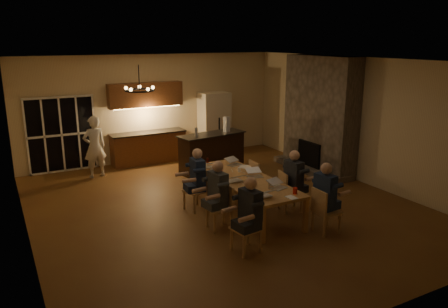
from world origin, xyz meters
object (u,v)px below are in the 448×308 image
laptop_f (235,161)px  dining_table (245,195)px  person_left_mid (218,195)px  chandelier (140,90)px  person_right_near (325,197)px  mug_mid (239,170)px  bar_island (212,152)px  person_right_mid (293,182)px  chair_left_far (196,190)px  redcup_mid (221,173)px  chair_left_mid (219,208)px  chair_right_far (261,179)px  standing_person (95,147)px  laptop_d (255,172)px  laptop_a (263,191)px  plate_far (245,167)px  person_left_far (198,180)px  can_cola (208,160)px  plate_left (256,193)px  mug_back (212,169)px  refrigerator (214,124)px  person_left_near (250,215)px  chair_left_near (246,228)px  plate_near (274,184)px  laptop_b (279,183)px  mug_front (255,183)px  redcup_near (295,191)px  bar_bottle (196,132)px  bar_blender (227,124)px  can_silver (270,186)px  chair_right_mid (291,191)px  chair_right_near (327,211)px  laptop_e (212,163)px  laptop_c (234,176)px

laptop_f → dining_table: bearing=-125.1°
person_left_mid → chandelier: size_ratio=2.62×
person_right_near → mug_mid: 2.16m
bar_island → person_right_mid: person_right_mid is taller
chair_left_far → redcup_mid: 0.66m
chair_left_mid → chair_right_far: size_ratio=1.00×
standing_person → laptop_d: 4.76m
standing_person → laptop_a: (2.02, -5.12, 0.03)m
person_right_near → plate_far: 2.33m
person_left_far → can_cola: size_ratio=11.50×
plate_left → plate_far: 1.78m
mug_mid → mug_back: same height
person_left_far → can_cola: (0.67, 0.88, 0.12)m
refrigerator → person_left_near: size_ratio=1.45×
chair_left_near → person_right_mid: size_ratio=0.64×
chandelier → plate_near: (2.55, -0.62, -1.99)m
bar_island → standing_person: size_ratio=1.16×
person_left_mid → plate_far: person_left_mid is taller
refrigerator → person_left_near: bearing=-111.8°
mug_mid → plate_left: 1.42m
chair_right_far → person_left_near: 2.81m
standing_person → laptop_b: standing_person is taller
person_left_near → person_right_near: (1.72, 0.07, 0.00)m
person_left_mid → can_cola: bearing=152.5°
mug_front → redcup_near: redcup_near is taller
bar_bottle → mug_back: bearing=-105.6°
standing_person → person_left_near: bearing=95.5°
chair_left_mid → redcup_near: 1.51m
person_left_mid → person_right_mid: same height
person_right_near → bar_blender: bearing=-12.2°
bar_island → bar_bottle: 0.86m
chair_left_near → can_silver: chair_left_near is taller
chair_left_mid → mug_back: bearing=161.4°
chair_left_mid → chair_right_mid: same height
plate_left → can_silver: bearing=16.1°
redcup_near → person_right_mid: bearing=54.8°
chair_right_near → redcup_near: chair_right_near is taller
chair_left_near → redcup_near: size_ratio=7.42×
bar_island → plate_near: size_ratio=8.74×
person_left_far → chandelier: (-1.38, -0.59, 2.06)m
mug_mid → plate_far: mug_mid is taller
person_left_near → laptop_b: (1.14, 0.77, 0.17)m
refrigerator → person_right_near: refrigerator is taller
redcup_mid → mug_front: bearing=-70.6°
chair_right_mid → laptop_e: bearing=48.7°
refrigerator → bar_island: (-0.91, -1.63, -0.46)m
standing_person → laptop_c: standing_person is taller
chair_right_far → plate_left: 1.88m
refrigerator → laptop_b: (-1.37, -5.52, -0.14)m
standing_person → plate_near: (2.61, -4.65, -0.08)m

